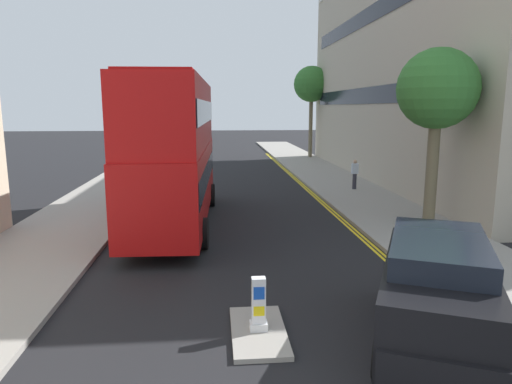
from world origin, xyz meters
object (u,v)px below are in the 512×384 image
Objects in this scene: double_decker_bus_away at (174,148)px; pedestrian_far at (355,174)px; keep_left_bollard at (259,306)px; taxi_minivan at (437,295)px.

pedestrian_far is (9.15, 6.37, -2.04)m from double_decker_bus_away.
keep_left_bollard is 3.42m from taxi_minivan.
double_decker_bus_away reaches higher than keep_left_bollard.
taxi_minivan is at bearing -14.26° from keep_left_bollard.
double_decker_bus_away is (-2.39, 9.27, 2.42)m from keep_left_bollard.
keep_left_bollard is at bearing -113.36° from pedestrian_far.
double_decker_bus_away is at bearing 119.31° from taxi_minivan.
keep_left_bollard is at bearing -75.56° from double_decker_bus_away.
taxi_minivan is 3.18× the size of pedestrian_far.
double_decker_bus_away reaches higher than taxi_minivan.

